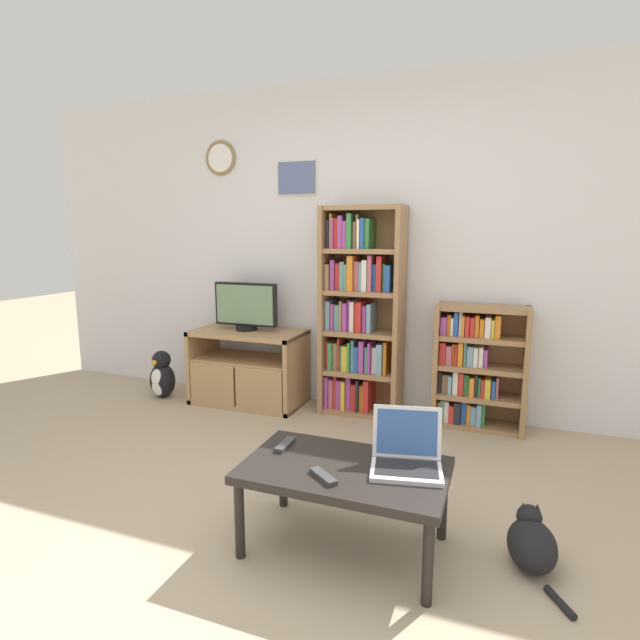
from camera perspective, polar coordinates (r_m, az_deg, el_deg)
ground_plane at (r=2.37m, az=-10.10°, el=-27.18°), size 18.00×18.00×0.00m
wall_back at (r=4.02m, az=6.19°, el=8.18°), size 6.27×0.09×2.60m
tv_stand at (r=4.25m, az=-8.26°, el=-5.33°), size 0.92×0.49×0.62m
television at (r=4.19m, az=-8.47°, el=1.52°), size 0.56×0.18×0.40m
bookshelf_tall at (r=3.91m, az=4.47°, el=0.64°), size 0.62×0.31×1.62m
bookshelf_short at (r=3.85m, az=17.22°, el=-5.19°), size 0.65×0.29×0.91m
coffee_table at (r=2.34m, az=2.82°, el=-17.32°), size 0.90×0.54×0.40m
laptop at (r=2.31m, az=9.86°, el=-14.84°), size 0.35×0.33×0.25m
remote_near_laptop at (r=2.50m, az=-4.03°, el=-14.03°), size 0.05×0.16×0.02m
remote_far_from_laptop at (r=2.21m, az=0.39°, el=-17.43°), size 0.15×0.13×0.02m
cat at (r=2.53m, az=23.02°, el=-22.35°), size 0.28×0.44×0.25m
penguin_figurine at (r=4.58m, az=-17.64°, el=-6.16°), size 0.22×0.20×0.42m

